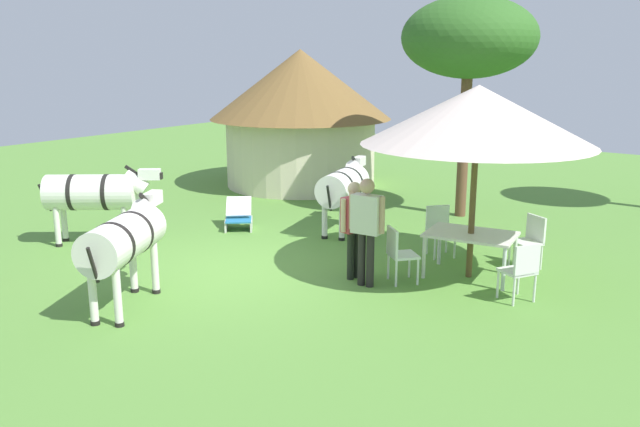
{
  "coord_description": "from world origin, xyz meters",
  "views": [
    {
      "loc": [
        7.23,
        -7.94,
        3.56
      ],
      "look_at": [
        1.16,
        0.64,
        1.0
      ],
      "focal_mm": 36.81,
      "sensor_mm": 36.0,
      "label": 1
    }
  ],
  "objects_px": {
    "patio_dining_table": "(471,238)",
    "guest_beside_umbrella": "(367,222)",
    "guest_behind_table": "(354,221)",
    "patio_chair_west_end": "(398,251)",
    "zebra_by_umbrella": "(95,193)",
    "thatched_hut": "(301,112)",
    "zebra_toward_hut": "(344,186)",
    "striped_lounge_chair": "(239,217)",
    "zebra_nearest_camera": "(125,239)",
    "acacia_tree_left_background": "(469,39)",
    "patio_chair_east_end": "(530,238)",
    "patio_chair_near_lawn": "(521,268)",
    "patio_chair_near_hut": "(439,227)",
    "shade_umbrella": "(478,115)"
  },
  "relations": [
    {
      "from": "patio_dining_table",
      "to": "acacia_tree_left_background",
      "type": "bearing_deg",
      "value": 115.43
    },
    {
      "from": "thatched_hut",
      "to": "zebra_toward_hut",
      "type": "relative_size",
      "value": 2.32
    },
    {
      "from": "guest_beside_umbrella",
      "to": "guest_behind_table",
      "type": "distance_m",
      "value": 0.4
    },
    {
      "from": "patio_chair_near_hut",
      "to": "patio_chair_west_end",
      "type": "height_order",
      "value": "same"
    },
    {
      "from": "patio_chair_near_hut",
      "to": "striped_lounge_chair",
      "type": "distance_m",
      "value": 4.29
    },
    {
      "from": "zebra_by_umbrella",
      "to": "patio_chair_east_end",
      "type": "bearing_deg",
      "value": 78.15
    },
    {
      "from": "patio_dining_table",
      "to": "acacia_tree_left_background",
      "type": "relative_size",
      "value": 0.32
    },
    {
      "from": "patio_chair_near_hut",
      "to": "patio_chair_west_end",
      "type": "bearing_deg",
      "value": 44.87
    },
    {
      "from": "patio_chair_near_hut",
      "to": "striped_lounge_chair",
      "type": "relative_size",
      "value": 0.93
    },
    {
      "from": "guest_behind_table",
      "to": "patio_chair_west_end",
      "type": "bearing_deg",
      "value": -59.86
    },
    {
      "from": "patio_dining_table",
      "to": "zebra_by_umbrella",
      "type": "height_order",
      "value": "zebra_by_umbrella"
    },
    {
      "from": "acacia_tree_left_background",
      "to": "patio_chair_east_end",
      "type": "bearing_deg",
      "value": -48.43
    },
    {
      "from": "guest_behind_table",
      "to": "acacia_tree_left_background",
      "type": "height_order",
      "value": "acacia_tree_left_background"
    },
    {
      "from": "patio_chair_west_end",
      "to": "zebra_by_umbrella",
      "type": "xyz_separation_m",
      "value": [
        -5.79,
        -1.38,
        0.48
      ]
    },
    {
      "from": "patio_dining_table",
      "to": "guest_beside_umbrella",
      "type": "bearing_deg",
      "value": -130.66
    },
    {
      "from": "patio_chair_near_lawn",
      "to": "zebra_toward_hut",
      "type": "height_order",
      "value": "zebra_toward_hut"
    },
    {
      "from": "patio_chair_east_end",
      "to": "patio_chair_near_hut",
      "type": "bearing_deg",
      "value": 39.99
    },
    {
      "from": "patio_dining_table",
      "to": "guest_beside_umbrella",
      "type": "distance_m",
      "value": 1.82
    },
    {
      "from": "patio_chair_near_lawn",
      "to": "acacia_tree_left_background",
      "type": "distance_m",
      "value": 6.29
    },
    {
      "from": "shade_umbrella",
      "to": "zebra_toward_hut",
      "type": "relative_size",
      "value": 1.71
    },
    {
      "from": "zebra_by_umbrella",
      "to": "striped_lounge_chair",
      "type": "bearing_deg",
      "value": 111.89
    },
    {
      "from": "patio_dining_table",
      "to": "patio_chair_west_end",
      "type": "distance_m",
      "value": 1.24
    },
    {
      "from": "shade_umbrella",
      "to": "patio_chair_east_end",
      "type": "relative_size",
      "value": 4.05
    },
    {
      "from": "patio_dining_table",
      "to": "patio_chair_near_hut",
      "type": "bearing_deg",
      "value": 138.75
    },
    {
      "from": "patio_dining_table",
      "to": "zebra_by_umbrella",
      "type": "distance_m",
      "value": 7.01
    },
    {
      "from": "guest_behind_table",
      "to": "zebra_nearest_camera",
      "type": "xyz_separation_m",
      "value": [
        -1.99,
        -2.92,
        0.05
      ]
    },
    {
      "from": "thatched_hut",
      "to": "patio_chair_west_end",
      "type": "xyz_separation_m",
      "value": [
        6.13,
        -5.59,
        -1.5
      ]
    },
    {
      "from": "thatched_hut",
      "to": "patio_chair_near_hut",
      "type": "bearing_deg",
      "value": -32.6
    },
    {
      "from": "thatched_hut",
      "to": "striped_lounge_chair",
      "type": "relative_size",
      "value": 5.13
    },
    {
      "from": "zebra_toward_hut",
      "to": "zebra_nearest_camera",
      "type": "bearing_deg",
      "value": -106.84
    },
    {
      "from": "striped_lounge_chair",
      "to": "zebra_by_umbrella",
      "type": "distance_m",
      "value": 2.91
    },
    {
      "from": "shade_umbrella",
      "to": "guest_beside_umbrella",
      "type": "relative_size",
      "value": 2.12
    },
    {
      "from": "thatched_hut",
      "to": "shade_umbrella",
      "type": "bearing_deg",
      "value": -33.87
    },
    {
      "from": "thatched_hut",
      "to": "patio_chair_near_lawn",
      "type": "bearing_deg",
      "value": -33.51
    },
    {
      "from": "patio_dining_table",
      "to": "patio_chair_near_lawn",
      "type": "distance_m",
      "value": 1.24
    },
    {
      "from": "patio_dining_table",
      "to": "zebra_by_umbrella",
      "type": "relative_size",
      "value": 0.76
    },
    {
      "from": "patio_chair_west_end",
      "to": "striped_lounge_chair",
      "type": "height_order",
      "value": "patio_chair_west_end"
    },
    {
      "from": "thatched_hut",
      "to": "zebra_by_umbrella",
      "type": "height_order",
      "value": "thatched_hut"
    },
    {
      "from": "guest_behind_table",
      "to": "acacia_tree_left_background",
      "type": "bearing_deg",
      "value": 14.56
    },
    {
      "from": "guest_beside_umbrella",
      "to": "striped_lounge_chair",
      "type": "xyz_separation_m",
      "value": [
        -3.99,
        1.45,
        -0.78
      ]
    },
    {
      "from": "zebra_nearest_camera",
      "to": "zebra_by_umbrella",
      "type": "distance_m",
      "value": 3.58
    },
    {
      "from": "patio_dining_table",
      "to": "patio_chair_east_end",
      "type": "bearing_deg",
      "value": 58.76
    },
    {
      "from": "patio_chair_near_hut",
      "to": "striped_lounge_chair",
      "type": "height_order",
      "value": "patio_chair_near_hut"
    },
    {
      "from": "guest_beside_umbrella",
      "to": "acacia_tree_left_background",
      "type": "bearing_deg",
      "value": 93.75
    },
    {
      "from": "patio_chair_east_end",
      "to": "striped_lounge_chair",
      "type": "relative_size",
      "value": 0.93
    },
    {
      "from": "patio_chair_east_end",
      "to": "zebra_by_umbrella",
      "type": "xyz_separation_m",
      "value": [
        -7.25,
        -3.36,
        0.48
      ]
    },
    {
      "from": "patio_chair_near_lawn",
      "to": "guest_beside_umbrella",
      "type": "height_order",
      "value": "guest_beside_umbrella"
    },
    {
      "from": "patio_chair_west_end",
      "to": "striped_lounge_chair",
      "type": "relative_size",
      "value": 0.93
    },
    {
      "from": "guest_behind_table",
      "to": "zebra_toward_hut",
      "type": "xyz_separation_m",
      "value": [
        -1.71,
        2.32,
        -0.0
      ]
    },
    {
      "from": "patio_chair_near_hut",
      "to": "patio_chair_east_end",
      "type": "height_order",
      "value": "same"
    }
  ]
}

